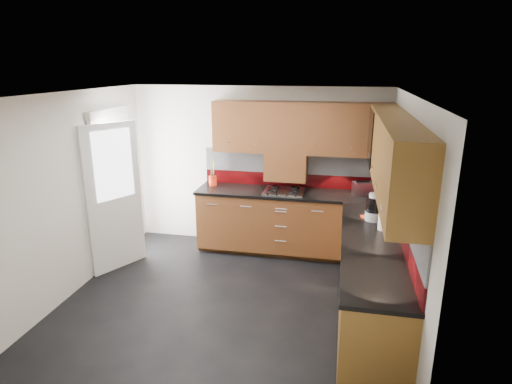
% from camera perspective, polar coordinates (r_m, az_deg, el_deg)
% --- Properties ---
extents(room, '(4.00, 3.80, 2.64)m').
position_cam_1_polar(room, '(4.67, -4.14, 1.81)').
color(room, black).
extents(base_cabinets, '(2.70, 3.20, 0.95)m').
position_cam_1_polar(base_cabinets, '(5.54, 8.92, -7.56)').
color(base_cabinets, '#5E2E15').
rests_on(base_cabinets, room).
extents(countertop, '(2.72, 3.22, 0.04)m').
position_cam_1_polar(countertop, '(5.35, 9.00, -2.90)').
color(countertop, black).
rests_on(countertop, base_cabinets).
extents(backsplash, '(2.70, 3.20, 0.54)m').
position_cam_1_polar(backsplash, '(5.48, 11.58, 0.60)').
color(backsplash, '#6A090D').
rests_on(backsplash, countertop).
extents(upper_cabinets, '(2.50, 3.20, 0.72)m').
position_cam_1_polar(upper_cabinets, '(5.19, 11.45, 6.86)').
color(upper_cabinets, '#5E2E15').
rests_on(upper_cabinets, room).
extents(extractor_hood, '(0.60, 0.33, 0.40)m').
position_cam_1_polar(extractor_hood, '(6.19, 4.02, 3.44)').
color(extractor_hood, '#5E2E15').
rests_on(extractor_hood, room).
extents(glass_cabinet, '(0.32, 0.80, 0.66)m').
position_cam_1_polar(glass_cabinet, '(5.49, 16.55, 7.31)').
color(glass_cabinet, black).
rests_on(glass_cabinet, room).
extents(back_door, '(0.42, 1.19, 2.04)m').
position_cam_1_polar(back_door, '(6.15, -18.29, 0.14)').
color(back_door, white).
rests_on(back_door, room).
extents(gas_hob, '(0.57, 0.50, 0.04)m').
position_cam_1_polar(gas_hob, '(6.12, 3.75, 0.12)').
color(gas_hob, silver).
rests_on(gas_hob, countertop).
extents(utensil_pot, '(0.12, 0.12, 0.42)m').
position_cam_1_polar(utensil_pot, '(6.45, -5.79, 1.69)').
color(utensil_pot, red).
rests_on(utensil_pot, countertop).
extents(toaster, '(0.29, 0.23, 0.19)m').
position_cam_1_polar(toaster, '(6.16, 14.00, 0.49)').
color(toaster, silver).
rests_on(toaster, countertop).
extents(food_processor, '(0.19, 0.19, 0.32)m').
position_cam_1_polar(food_processor, '(5.16, 15.44, -2.09)').
color(food_processor, white).
rests_on(food_processor, countertop).
extents(paper_towel, '(0.11, 0.11, 0.23)m').
position_cam_1_polar(paper_towel, '(4.90, 16.62, -3.58)').
color(paper_towel, white).
rests_on(paper_towel, countertop).
extents(orange_cloth, '(0.16, 0.14, 0.02)m').
position_cam_1_polar(orange_cloth, '(5.26, 14.57, -3.26)').
color(orange_cloth, red).
rests_on(orange_cloth, countertop).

